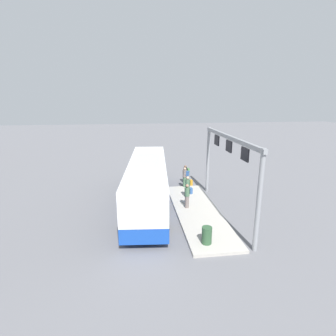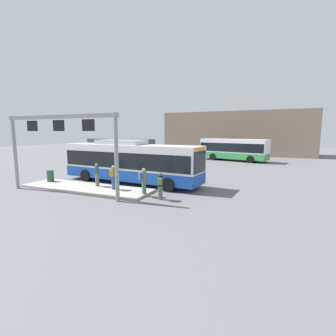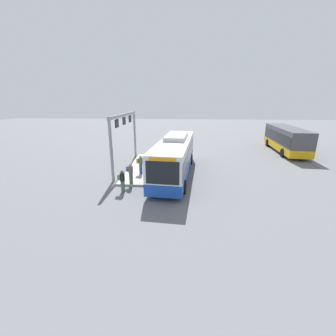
% 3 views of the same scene
% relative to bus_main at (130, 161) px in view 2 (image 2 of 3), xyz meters
% --- Properties ---
extents(ground_plane, '(120.00, 120.00, 0.00)m').
position_rel_bus_main_xyz_m(ground_plane, '(0.01, -0.00, -1.81)').
color(ground_plane, slate).
extents(platform_curb, '(10.00, 2.80, 0.16)m').
position_rel_bus_main_xyz_m(platform_curb, '(-1.82, -3.15, -1.73)').
color(platform_curb, '#B2ADA3').
rests_on(platform_curb, ground).
extents(bus_main, '(12.04, 3.57, 3.46)m').
position_rel_bus_main_xyz_m(bus_main, '(0.00, 0.00, 0.00)').
color(bus_main, '#1947AD').
rests_on(bus_main, ground).
extents(bus_background_left, '(10.60, 3.28, 3.10)m').
position_rel_bus_main_xyz_m(bus_background_left, '(-10.24, 13.70, -0.03)').
color(bus_background_left, '#EAAD14').
rests_on(bus_background_left, ground).
extents(bus_background_right, '(9.87, 4.88, 3.10)m').
position_rel_bus_main_xyz_m(bus_background_right, '(5.11, 19.48, -0.04)').
color(bus_background_right, green).
rests_on(bus_background_right, ground).
extents(person_boarding, '(0.54, 0.60, 1.67)m').
position_rel_bus_main_xyz_m(person_boarding, '(3.02, -3.28, -0.76)').
color(person_boarding, '#476B4C').
rests_on(person_boarding, platform_curb).
extents(person_waiting_near, '(0.46, 0.59, 1.67)m').
position_rel_bus_main_xyz_m(person_waiting_near, '(4.33, -3.59, -0.92)').
color(person_waiting_near, '#476B4C').
rests_on(person_waiting_near, ground).
extents(person_waiting_mid, '(0.38, 0.55, 1.67)m').
position_rel_bus_main_xyz_m(person_waiting_mid, '(0.50, -3.00, -0.76)').
color(person_waiting_mid, '#334C8C').
rests_on(person_waiting_mid, platform_curb).
extents(person_waiting_far, '(0.43, 0.58, 1.67)m').
position_rel_bus_main_xyz_m(person_waiting_far, '(-1.24, -2.60, -0.76)').
color(person_waiting_far, slate).
rests_on(person_waiting_far, platform_curb).
extents(platform_sign_gantry, '(9.11, 0.24, 5.20)m').
position_rel_bus_main_xyz_m(platform_sign_gantry, '(-2.18, -4.94, 1.93)').
color(platform_sign_gantry, gray).
rests_on(platform_sign_gantry, ground).
extents(station_building, '(25.96, 8.00, 7.68)m').
position_rel_bus_main_xyz_m(station_building, '(3.87, 31.06, 2.03)').
color(station_building, gray).
rests_on(station_building, ground).
extents(trash_bin, '(0.52, 0.52, 0.90)m').
position_rel_bus_main_xyz_m(trash_bin, '(-5.83, -2.66, -1.20)').
color(trash_bin, '#2D5133').
rests_on(trash_bin, platform_curb).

